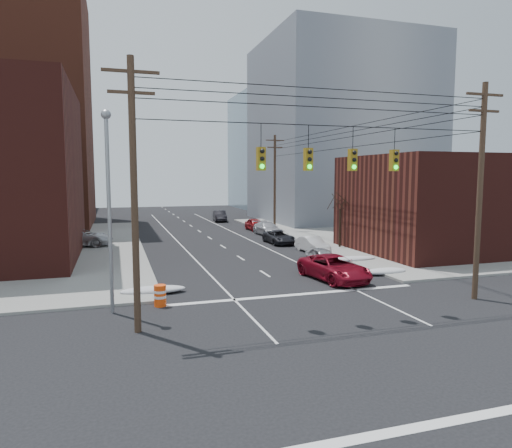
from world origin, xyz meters
TOP-DOWN VIEW (x-y plane):
  - ground at (0.00, 0.00)m, footprint 160.00×160.00m
  - sidewalk_ne at (27.00, 27.00)m, footprint 40.00×40.00m
  - building_brick_far at (-26.00, 74.00)m, footprint 22.00×18.00m
  - building_office at (22.00, 44.00)m, footprint 22.00×20.00m
  - building_glass at (24.00, 70.00)m, footprint 20.00×18.00m
  - building_storefront at (18.00, 16.00)m, footprint 16.00×12.00m
  - utility_pole_left at (-8.50, 3.00)m, footprint 2.20×0.28m
  - utility_pole_right at (8.50, 3.00)m, footprint 2.20×0.28m
  - utility_pole_far at (8.50, 34.00)m, footprint 2.20×0.28m
  - traffic_signals at (0.10, 2.97)m, footprint 17.00×0.42m
  - street_light at (-9.50, 6.00)m, footprint 0.44×0.44m
  - bare_tree at (9.59, 20.00)m, footprint 2.09×2.20m
  - snow_nw at (-7.40, 9.00)m, footprint 3.50×1.08m
  - snow_ne at (7.40, 9.50)m, footprint 3.00×1.08m
  - snow_east_far at (7.40, 14.00)m, footprint 4.00×1.08m
  - red_pickup at (3.50, 9.08)m, footprint 3.17×5.71m
  - parked_car_a at (4.80, 13.42)m, footprint 1.48×3.65m
  - parked_car_b at (6.40, 18.71)m, footprint 1.71×4.07m
  - parked_car_c at (5.45, 24.18)m, footprint 2.15×4.48m
  - parked_car_d at (6.40, 30.35)m, footprint 2.30×4.99m
  - parked_car_e at (6.40, 34.78)m, footprint 1.75×4.16m
  - parked_car_f at (4.80, 46.57)m, footprint 2.14×4.76m
  - lot_car_a at (-14.39, 18.71)m, footprint 4.02×1.63m
  - lot_car_b at (-12.22, 27.09)m, footprint 5.86×3.40m
  - lot_car_d at (-17.88, 27.56)m, footprint 4.00×2.86m
  - construction_barrel at (-7.26, 6.50)m, footprint 0.78×0.78m

SIDE VIEW (x-z plane):
  - ground at x=0.00m, z-range 0.00..0.00m
  - sidewalk_ne at x=27.00m, z-range 0.00..0.15m
  - snow_nw at x=-7.40m, z-range 0.00..0.42m
  - snow_ne at x=7.40m, z-range 0.00..0.42m
  - snow_east_far at x=7.40m, z-range 0.00..0.42m
  - construction_barrel at x=-7.26m, z-range 0.02..1.07m
  - parked_car_c at x=5.45m, z-range 0.00..1.23m
  - parked_car_a at x=4.80m, z-range 0.00..1.24m
  - parked_car_b at x=6.40m, z-range 0.00..1.31m
  - parked_car_e at x=6.40m, z-range 0.00..1.41m
  - parked_car_d at x=6.40m, z-range 0.00..1.41m
  - red_pickup at x=3.50m, z-range 0.00..1.51m
  - parked_car_f at x=4.80m, z-range 0.00..1.52m
  - lot_car_d at x=-17.88m, z-range 0.15..1.42m
  - lot_car_a at x=-14.39m, z-range 0.15..1.45m
  - lot_car_b at x=-12.22m, z-range 0.15..1.69m
  - bare_tree at x=9.59m, z-range -0.15..4.79m
  - building_storefront at x=18.00m, z-range 0.00..8.00m
  - street_light at x=-9.50m, z-range 0.88..10.20m
  - utility_pole_left at x=-8.50m, z-range 0.28..11.28m
  - utility_pole_right at x=8.50m, z-range 0.28..11.28m
  - utility_pole_far at x=8.50m, z-range 0.28..11.28m
  - building_brick_far at x=-26.00m, z-range 0.00..12.00m
  - traffic_signals at x=0.10m, z-range 6.16..8.18m
  - building_glass at x=24.00m, z-range 0.00..22.00m
  - building_office at x=22.00m, z-range 0.00..25.00m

